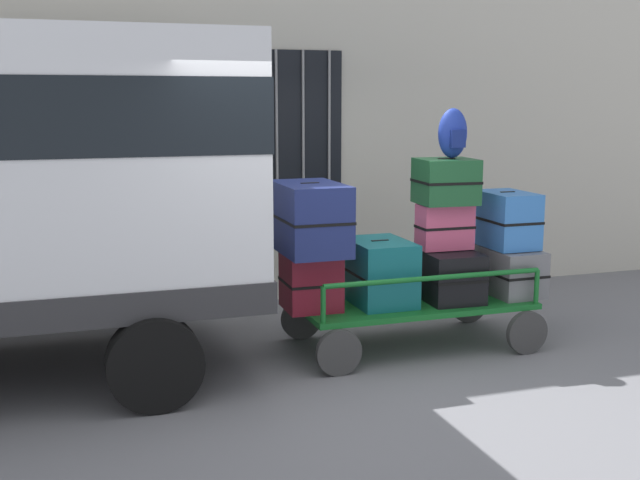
{
  "coord_description": "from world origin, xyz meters",
  "views": [
    {
      "loc": [
        -2.02,
        -5.92,
        2.25
      ],
      "look_at": [
        0.08,
        0.41,
        1.04
      ],
      "focal_mm": 44.32,
      "sensor_mm": 36.0,
      "label": 1
    }
  ],
  "objects_px": {
    "suitcase_midleft_bottom": "(379,272)",
    "suitcase_center_bottom": "(445,274)",
    "suitcase_center_middle": "(445,227)",
    "backpack": "(453,133)",
    "suitcase_left_middle": "(310,218)",
    "suitcase_midright_bottom": "(504,269)",
    "luggage_cart": "(411,308)",
    "suitcase_center_top": "(446,181)",
    "suitcase_left_bottom": "(311,281)",
    "suitcase_midright_middle": "(506,219)"
  },
  "relations": [
    {
      "from": "suitcase_midright_middle",
      "to": "luggage_cart",
      "type": "bearing_deg",
      "value": -179.17
    },
    {
      "from": "suitcase_left_middle",
      "to": "suitcase_center_bottom",
      "type": "distance_m",
      "value": 1.4
    },
    {
      "from": "suitcase_left_middle",
      "to": "suitcase_midright_middle",
      "type": "xyz_separation_m",
      "value": [
        1.92,
        0.01,
        -0.11
      ]
    },
    {
      "from": "suitcase_center_top",
      "to": "suitcase_midright_middle",
      "type": "xyz_separation_m",
      "value": [
        0.64,
        0.0,
        -0.38
      ]
    },
    {
      "from": "suitcase_left_bottom",
      "to": "suitcase_center_bottom",
      "type": "relative_size",
      "value": 0.62
    },
    {
      "from": "suitcase_left_bottom",
      "to": "suitcase_center_middle",
      "type": "distance_m",
      "value": 1.35
    },
    {
      "from": "suitcase_midright_bottom",
      "to": "suitcase_center_bottom",
      "type": "bearing_deg",
      "value": -176.96
    },
    {
      "from": "backpack",
      "to": "suitcase_center_middle",
      "type": "bearing_deg",
      "value": 155.45
    },
    {
      "from": "suitcase_left_bottom",
      "to": "backpack",
      "type": "bearing_deg",
      "value": 0.07
    },
    {
      "from": "suitcase_midright_bottom",
      "to": "suitcase_left_bottom",
      "type": "bearing_deg",
      "value": -179.08
    },
    {
      "from": "luggage_cart",
      "to": "suitcase_midright_bottom",
      "type": "relative_size",
      "value": 2.53
    },
    {
      "from": "suitcase_center_middle",
      "to": "suitcase_left_middle",
      "type": "bearing_deg",
      "value": 180.0
    },
    {
      "from": "suitcase_left_middle",
      "to": "suitcase_midleft_bottom",
      "type": "relative_size",
      "value": 1.2
    },
    {
      "from": "luggage_cart",
      "to": "suitcase_midleft_bottom",
      "type": "distance_m",
      "value": 0.48
    },
    {
      "from": "backpack",
      "to": "suitcase_center_top",
      "type": "bearing_deg",
      "value": 153.19
    },
    {
      "from": "suitcase_center_middle",
      "to": "backpack",
      "type": "height_order",
      "value": "backpack"
    },
    {
      "from": "suitcase_left_bottom",
      "to": "suitcase_midleft_bottom",
      "type": "distance_m",
      "value": 0.64
    },
    {
      "from": "suitcase_left_bottom",
      "to": "backpack",
      "type": "distance_m",
      "value": 1.82
    },
    {
      "from": "suitcase_center_middle",
      "to": "suitcase_left_bottom",
      "type": "bearing_deg",
      "value": -179.02
    },
    {
      "from": "suitcase_left_middle",
      "to": "suitcase_left_bottom",
      "type": "bearing_deg",
      "value": -90.0
    },
    {
      "from": "luggage_cart",
      "to": "suitcase_center_bottom",
      "type": "height_order",
      "value": "suitcase_center_bottom"
    },
    {
      "from": "suitcase_left_bottom",
      "to": "backpack",
      "type": "xyz_separation_m",
      "value": [
        1.33,
        0.0,
        1.25
      ]
    },
    {
      "from": "suitcase_left_middle",
      "to": "suitcase_midright_bottom",
      "type": "height_order",
      "value": "suitcase_left_middle"
    },
    {
      "from": "suitcase_center_top",
      "to": "suitcase_midright_bottom",
      "type": "height_order",
      "value": "suitcase_center_top"
    },
    {
      "from": "suitcase_midright_bottom",
      "to": "suitcase_midright_middle",
      "type": "height_order",
      "value": "suitcase_midright_middle"
    },
    {
      "from": "suitcase_center_middle",
      "to": "suitcase_center_top",
      "type": "distance_m",
      "value": 0.41
    },
    {
      "from": "suitcase_center_middle",
      "to": "suitcase_midright_middle",
      "type": "bearing_deg",
      "value": 0.52
    },
    {
      "from": "luggage_cart",
      "to": "suitcase_center_top",
      "type": "relative_size",
      "value": 4.0
    },
    {
      "from": "suitcase_center_bottom",
      "to": "suitcase_center_middle",
      "type": "xyz_separation_m",
      "value": [
        0.0,
        0.03,
        0.43
      ]
    },
    {
      "from": "backpack",
      "to": "suitcase_midleft_bottom",
      "type": "bearing_deg",
      "value": 179.68
    },
    {
      "from": "suitcase_center_bottom",
      "to": "suitcase_midright_bottom",
      "type": "distance_m",
      "value": 0.64
    },
    {
      "from": "suitcase_center_bottom",
      "to": "suitcase_center_middle",
      "type": "distance_m",
      "value": 0.43
    },
    {
      "from": "suitcase_left_bottom",
      "to": "suitcase_midright_bottom",
      "type": "height_order",
      "value": "suitcase_left_bottom"
    },
    {
      "from": "suitcase_midleft_bottom",
      "to": "suitcase_center_bottom",
      "type": "xyz_separation_m",
      "value": [
        0.64,
        -0.01,
        -0.06
      ]
    },
    {
      "from": "suitcase_center_middle",
      "to": "suitcase_center_bottom",
      "type": "bearing_deg",
      "value": -90.0
    },
    {
      "from": "suitcase_midright_middle",
      "to": "backpack",
      "type": "bearing_deg",
      "value": -177.5
    },
    {
      "from": "luggage_cart",
      "to": "suitcase_left_middle",
      "type": "relative_size",
      "value": 2.57
    },
    {
      "from": "suitcase_center_bottom",
      "to": "suitcase_center_top",
      "type": "relative_size",
      "value": 1.5
    },
    {
      "from": "suitcase_left_bottom",
      "to": "suitcase_center_bottom",
      "type": "height_order",
      "value": "suitcase_left_bottom"
    },
    {
      "from": "suitcase_center_top",
      "to": "suitcase_midright_bottom",
      "type": "xyz_separation_m",
      "value": [
        0.64,
        0.01,
        -0.85
      ]
    },
    {
      "from": "suitcase_center_bottom",
      "to": "suitcase_center_top",
      "type": "xyz_separation_m",
      "value": [
        0.0,
        0.03,
        0.84
      ]
    },
    {
      "from": "suitcase_midleft_bottom",
      "to": "suitcase_midright_bottom",
      "type": "xyz_separation_m",
      "value": [
        1.28,
        0.03,
        -0.07
      ]
    },
    {
      "from": "suitcase_left_middle",
      "to": "suitcase_center_top",
      "type": "xyz_separation_m",
      "value": [
        1.28,
        0.0,
        0.27
      ]
    },
    {
      "from": "luggage_cart",
      "to": "suitcase_center_middle",
      "type": "relative_size",
      "value": 4.34
    },
    {
      "from": "suitcase_center_top",
      "to": "suitcase_left_middle",
      "type": "bearing_deg",
      "value": -179.9
    },
    {
      "from": "suitcase_midleft_bottom",
      "to": "suitcase_center_middle",
      "type": "xyz_separation_m",
      "value": [
        0.64,
        0.02,
        0.37
      ]
    },
    {
      "from": "luggage_cart",
      "to": "suitcase_center_middle",
      "type": "bearing_deg",
      "value": 1.46
    },
    {
      "from": "suitcase_midleft_bottom",
      "to": "suitcase_center_bottom",
      "type": "bearing_deg",
      "value": -0.79
    },
    {
      "from": "suitcase_center_middle",
      "to": "suitcase_midright_bottom",
      "type": "height_order",
      "value": "suitcase_center_middle"
    },
    {
      "from": "luggage_cart",
      "to": "backpack",
      "type": "bearing_deg",
      "value": -1.9
    }
  ]
}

